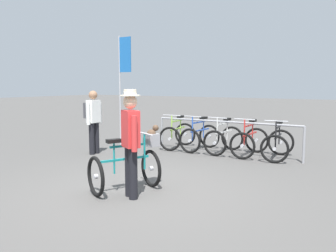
% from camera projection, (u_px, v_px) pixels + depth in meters
% --- Properties ---
extents(ground_plane, '(80.00, 80.00, 0.00)m').
position_uv_depth(ground_plane, '(139.00, 192.00, 5.92)').
color(ground_plane, '#514F4C').
extents(bike_rack_rail, '(3.91, 0.09, 0.88)m').
position_uv_depth(bike_rack_rail, '(225.00, 128.00, 8.94)').
color(bike_rack_rail, '#99999E').
rests_on(bike_rack_rail, ground).
extents(racked_bike_lime, '(0.76, 1.16, 0.97)m').
position_uv_depth(racked_bike_lime, '(178.00, 135.00, 9.92)').
color(racked_bike_lime, black).
rests_on(racked_bike_lime, ground).
extents(racked_bike_blue, '(0.74, 1.13, 0.97)m').
position_uv_depth(racked_bike_blue, '(200.00, 137.00, 9.55)').
color(racked_bike_blue, black).
rests_on(racked_bike_blue, ground).
extents(racked_bike_white, '(0.72, 1.14, 0.97)m').
position_uv_depth(racked_bike_white, '(224.00, 139.00, 9.19)').
color(racked_bike_white, black).
rests_on(racked_bike_white, ground).
extents(racked_bike_red, '(0.68, 1.10, 0.97)m').
position_uv_depth(racked_bike_red, '(250.00, 141.00, 8.82)').
color(racked_bike_red, black).
rests_on(racked_bike_red, ground).
extents(racked_bike_black, '(0.78, 1.18, 0.97)m').
position_uv_depth(racked_bike_black, '(278.00, 144.00, 8.46)').
color(racked_bike_black, black).
rests_on(racked_bike_black, ground).
extents(featured_bicycle, '(1.06, 1.26, 1.09)m').
position_uv_depth(featured_bicycle, '(131.00, 162.00, 5.94)').
color(featured_bicycle, black).
rests_on(featured_bicycle, ground).
extents(person_with_featured_bike, '(0.46, 0.35, 1.72)m').
position_uv_depth(person_with_featured_bike, '(131.00, 139.00, 5.50)').
color(person_with_featured_bike, black).
rests_on(person_with_featured_bike, ground).
extents(pedestrian_with_backpack, '(0.35, 0.53, 1.64)m').
position_uv_depth(pedestrian_with_backpack, '(93.00, 118.00, 9.01)').
color(pedestrian_with_backpack, black).
rests_on(pedestrian_with_backpack, ground).
extents(banner_flag, '(0.45, 0.05, 3.20)m').
position_uv_depth(banner_flag, '(123.00, 69.00, 10.19)').
color(banner_flag, '#B2B2B7').
rests_on(banner_flag, ground).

